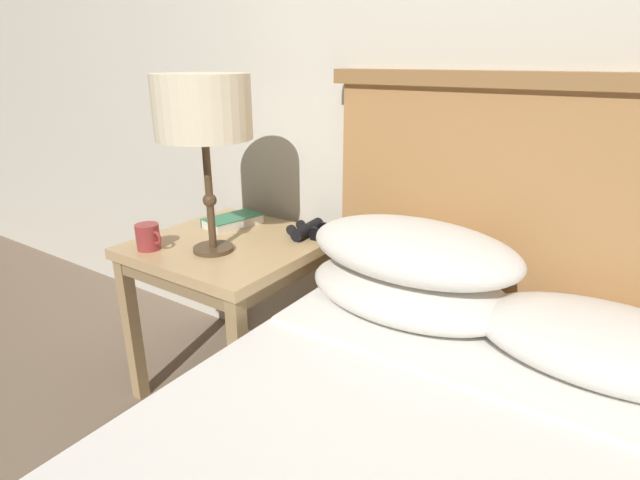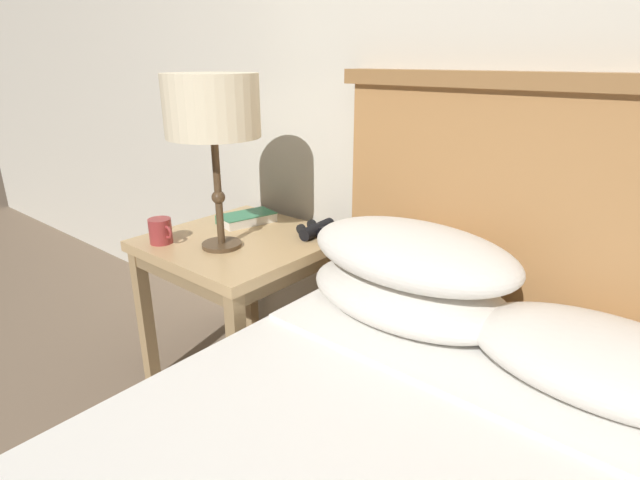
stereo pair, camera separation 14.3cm
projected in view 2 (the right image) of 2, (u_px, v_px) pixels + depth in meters
name	position (u px, v px, depth m)	size (l,w,h in m)	color
wall_back	(490.00, 9.00, 1.35)	(8.00, 0.06, 2.60)	beige
nightstand	(242.00, 258.00, 1.77)	(0.58, 0.58, 0.59)	tan
table_lamp	(212.00, 110.00, 1.51)	(0.29, 0.29, 0.55)	#4C3823
book_on_nightstand	(247.00, 218.00, 1.89)	(0.16, 0.23, 0.04)	silver
binoculars_pair	(318.00, 229.00, 1.76)	(0.14, 0.16, 0.05)	black
coffee_mug	(161.00, 231.00, 1.68)	(0.10, 0.08, 0.08)	#993333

